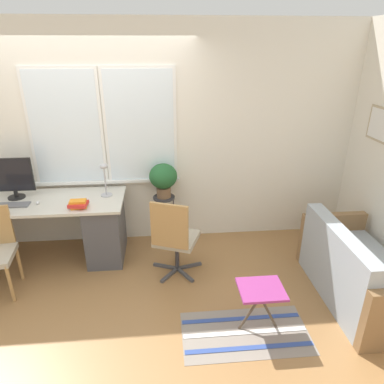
# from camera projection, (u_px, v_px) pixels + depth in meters

# --- Properties ---
(ground_plane) EXTENTS (14.00, 14.00, 0.00)m
(ground_plane) POSITION_uv_depth(u_px,v_px,m) (94.00, 274.00, 3.91)
(ground_plane) COLOR #9E7042
(wall_back_with_window) EXTENTS (9.00, 0.12, 2.70)m
(wall_back_with_window) POSITION_uv_depth(u_px,v_px,m) (93.00, 140.00, 4.12)
(wall_back_with_window) COLOR white
(wall_back_with_window) RESTS_ON ground_plane
(desk) EXTENTS (2.15, 0.73, 0.77)m
(desk) POSITION_uv_depth(u_px,v_px,m) (34.00, 229.00, 4.02)
(desk) COLOR beige
(desk) RESTS_ON ground_plane
(monitor) EXTENTS (0.46, 0.19, 0.48)m
(monitor) POSITION_uv_depth(u_px,v_px,m) (12.00, 178.00, 3.87)
(monitor) COLOR black
(monitor) RESTS_ON desk
(keyboard) EXTENTS (0.39, 0.13, 0.02)m
(keyboard) POSITION_uv_depth(u_px,v_px,m) (11.00, 205.00, 3.77)
(keyboard) COLOR slate
(keyboard) RESTS_ON desk
(mouse) EXTENTS (0.04, 0.06, 0.03)m
(mouse) POSITION_uv_depth(u_px,v_px,m) (38.00, 203.00, 3.81)
(mouse) COLOR silver
(mouse) RESTS_ON desk
(desk_lamp) EXTENTS (0.13, 0.13, 0.39)m
(desk_lamp) POSITION_uv_depth(u_px,v_px,m) (105.00, 176.00, 3.93)
(desk_lamp) COLOR #ADADB2
(desk_lamp) RESTS_ON desk
(book_stack) EXTENTS (0.21, 0.18, 0.09)m
(book_stack) POSITION_uv_depth(u_px,v_px,m) (78.00, 204.00, 3.71)
(book_stack) COLOR orange
(book_stack) RESTS_ON desk
(office_chair_swivel) EXTENTS (0.57, 0.60, 0.94)m
(office_chair_swivel) POSITION_uv_depth(u_px,v_px,m) (174.00, 237.00, 3.72)
(office_chair_swivel) COLOR #47474C
(office_chair_swivel) RESTS_ON ground_plane
(couch_loveseat) EXTENTS (0.75, 1.43, 0.78)m
(couch_loveseat) POSITION_uv_depth(u_px,v_px,m) (357.00, 274.00, 3.46)
(couch_loveseat) COLOR #9EA8B2
(couch_loveseat) RESTS_ON ground_plane
(plant_stand) EXTENTS (0.27, 0.27, 0.66)m
(plant_stand) POSITION_uv_depth(u_px,v_px,m) (164.00, 202.00, 4.30)
(plant_stand) COLOR #333338
(plant_stand) RESTS_ON ground_plane
(potted_plant) EXTENTS (0.34, 0.34, 0.43)m
(potted_plant) POSITION_uv_depth(u_px,v_px,m) (163.00, 178.00, 4.17)
(potted_plant) COLOR brown
(potted_plant) RESTS_ON plant_stand
(floor_rug_striped) EXTENTS (1.15, 0.60, 0.01)m
(floor_rug_striped) POSITION_uv_depth(u_px,v_px,m) (245.00, 333.00, 3.11)
(floor_rug_striped) COLOR gray
(floor_rug_striped) RESTS_ON ground_plane
(folding_stool) EXTENTS (0.40, 0.34, 0.46)m
(folding_stool) POSITION_uv_depth(u_px,v_px,m) (261.00, 292.00, 3.01)
(folding_stool) COLOR #93337A
(folding_stool) RESTS_ON ground_plane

